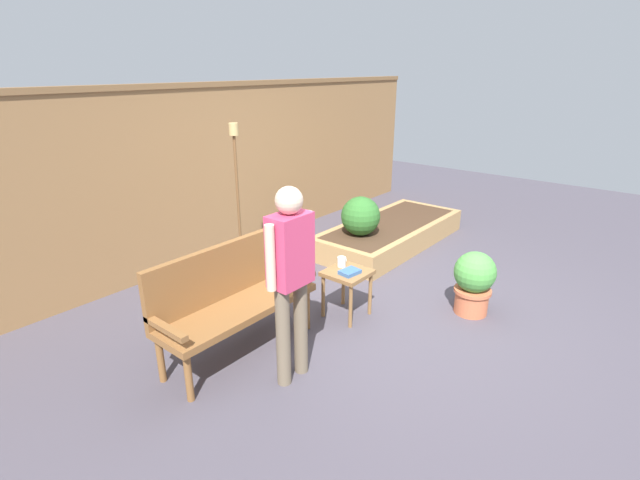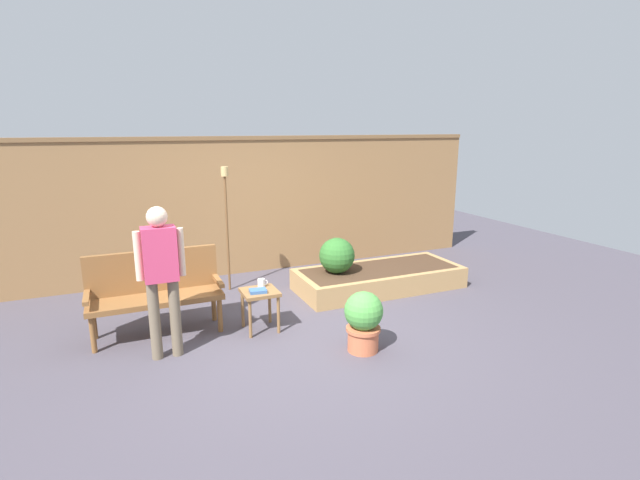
% 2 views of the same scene
% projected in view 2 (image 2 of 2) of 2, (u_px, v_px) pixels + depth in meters
% --- Properties ---
extents(ground_plane, '(14.00, 14.00, 0.00)m').
position_uv_depth(ground_plane, '(298.00, 335.00, 5.37)').
color(ground_plane, '#47424C').
extents(fence_back, '(8.40, 0.14, 2.16)m').
position_uv_depth(fence_back, '(238.00, 206.00, 7.44)').
color(fence_back, olive).
rests_on(fence_back, ground_plane).
extents(garden_bench, '(1.44, 0.48, 0.94)m').
position_uv_depth(garden_bench, '(155.00, 287.00, 5.34)').
color(garden_bench, brown).
rests_on(garden_bench, ground_plane).
extents(side_table, '(0.40, 0.40, 0.48)m').
position_uv_depth(side_table, '(260.00, 297.00, 5.42)').
color(side_table, olive).
rests_on(side_table, ground_plane).
extents(cup_on_table, '(0.12, 0.08, 0.10)m').
position_uv_depth(cup_on_table, '(262.00, 283.00, 5.51)').
color(cup_on_table, white).
rests_on(cup_on_table, side_table).
extents(book_on_table, '(0.20, 0.16, 0.04)m').
position_uv_depth(book_on_table, '(258.00, 291.00, 5.34)').
color(book_on_table, '#38609E').
rests_on(book_on_table, side_table).
extents(potted_boxwood, '(0.41, 0.41, 0.65)m').
position_uv_depth(potted_boxwood, '(363.00, 319.00, 4.93)').
color(potted_boxwood, '#C66642').
rests_on(potted_boxwood, ground_plane).
extents(raised_planter_bed, '(2.40, 1.00, 0.30)m').
position_uv_depth(raised_planter_bed, '(379.00, 278.00, 6.90)').
color(raised_planter_bed, '#AD8451').
rests_on(raised_planter_bed, ground_plane).
extents(shrub_near_bench, '(0.50, 0.50, 0.50)m').
position_uv_depth(shrub_near_bench, '(337.00, 256.00, 6.61)').
color(shrub_near_bench, brown).
rests_on(shrub_near_bench, raised_planter_bed).
extents(tiki_torch, '(0.10, 0.10, 1.77)m').
position_uv_depth(tiki_torch, '(226.00, 207.00, 6.59)').
color(tiki_torch, brown).
rests_on(tiki_torch, ground_plane).
extents(person_by_bench, '(0.47, 0.20, 1.56)m').
position_uv_depth(person_by_bench, '(161.00, 269.00, 4.66)').
color(person_by_bench, '#70604C').
rests_on(person_by_bench, ground_plane).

